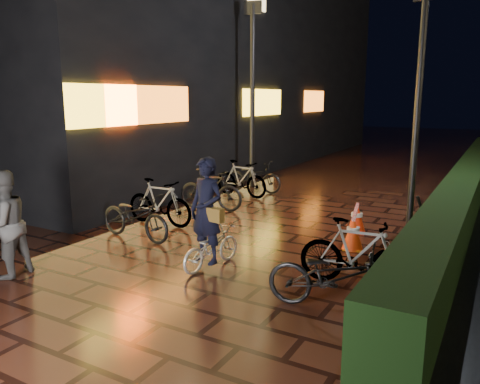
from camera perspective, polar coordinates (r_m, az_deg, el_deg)
The scene contains 11 objects.
ground at distance 7.65m, azimuth -4.89°, elevation -9.84°, with size 80.00×80.00×0.00m, color #381911.
hedge at distance 14.06m, azimuth 26.06°, elevation 0.99°, with size 0.70×20.00×1.00m, color black.
bystander_person at distance 8.12m, azimuth -26.84°, elevation -3.56°, with size 0.82×0.64×1.69m, color #565658.
storefront_block at distance 22.09m, azimuth -8.72°, elevation 15.83°, with size 12.09×22.00×9.00m.
lamp_post_hedge at distance 10.25m, azimuth 20.89°, elevation 10.41°, with size 0.47×0.18×4.94m.
lamp_post_sf at distance 14.64m, azimuth 1.54°, elevation 12.59°, with size 0.53×0.18×5.57m.
cyclist at distance 7.65m, azimuth -3.84°, elevation -4.39°, with size 0.70×1.35×1.85m.
traffic_barrier at distance 9.49m, azimuth 13.84°, elevation -3.93°, with size 0.65×1.53×0.62m.
cart_assembly at distance 9.85m, azimuth 22.43°, elevation -2.94°, with size 0.63×0.54×0.92m.
parked_bikes_storefront at distance 11.68m, azimuth -4.09°, elevation 0.17°, with size 2.02×6.05×1.03m.
parked_bikes_hedge at distance 6.72m, azimuth 12.65°, elevation -8.74°, with size 1.83×1.70×1.03m.
Camera 1 is at (4.07, -5.86, 2.78)m, focal length 35.00 mm.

